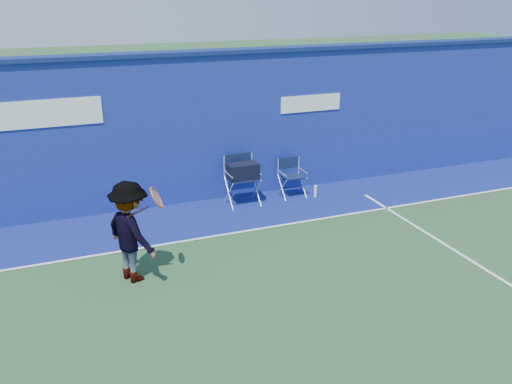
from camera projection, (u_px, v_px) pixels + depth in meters
name	position (u px, v px, depth m)	size (l,w,h in m)	color
ground	(226.00, 350.00, 6.73)	(80.00, 80.00, 0.00)	#284C28
stadium_wall	(142.00, 132.00, 10.72)	(24.00, 0.50, 3.08)	navy
out_of_bounds_strip	(159.00, 224.00, 10.30)	(24.00, 1.80, 0.01)	navy
court_lines	(212.00, 323.00, 7.25)	(24.00, 12.00, 0.01)	white
directors_chair_left	(243.00, 184.00, 11.16)	(0.61, 0.55, 1.02)	silver
directors_chair_right	(292.00, 185.00, 11.64)	(0.49, 0.44, 0.82)	silver
water_bottle	(315.00, 191.00, 11.62)	(0.07, 0.07, 0.26)	white
tennis_player	(131.00, 232.00, 8.12)	(1.03, 1.18, 1.59)	#EA4738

